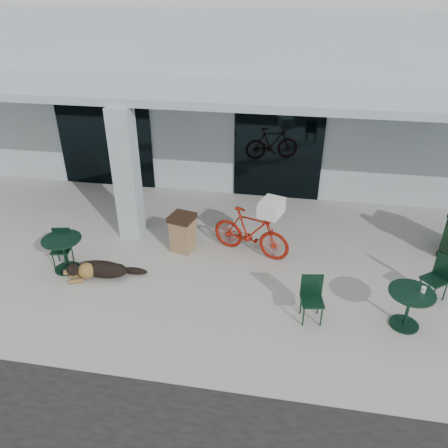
% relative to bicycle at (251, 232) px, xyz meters
% --- Properties ---
extents(ground, '(80.00, 80.00, 0.00)m').
position_rel_bicycle_xyz_m(ground, '(-1.45, -1.90, -0.55)').
color(ground, '#A9A69F').
rests_on(ground, ground).
extents(building, '(22.00, 7.00, 4.50)m').
position_rel_bicycle_xyz_m(building, '(-1.45, 6.60, 1.70)').
color(building, '#9CABB0').
rests_on(building, ground).
extents(storefront_glass_left, '(2.80, 0.06, 2.70)m').
position_rel_bicycle_xyz_m(storefront_glass_left, '(-4.65, 3.08, 0.80)').
color(storefront_glass_left, black).
rests_on(storefront_glass_left, ground).
extents(storefront_glass_right, '(2.40, 0.06, 2.70)m').
position_rel_bicycle_xyz_m(storefront_glass_right, '(0.35, 3.08, 0.80)').
color(storefront_glass_right, black).
rests_on(storefront_glass_right, ground).
extents(column, '(0.50, 0.50, 3.12)m').
position_rel_bicycle_xyz_m(column, '(-2.95, 0.40, 1.01)').
color(column, '#9CABB0').
rests_on(column, ground).
extents(overhang, '(22.00, 2.80, 0.18)m').
position_rel_bicycle_xyz_m(overhang, '(-1.45, 1.70, 2.66)').
color(overhang, '#9CABB0').
rests_on(overhang, column).
extents(bicycle, '(1.90, 1.06, 1.10)m').
position_rel_bicycle_xyz_m(bicycle, '(0.00, 0.00, 0.00)').
color(bicycle, '#9F1B0C').
rests_on(bicycle, ground).
extents(laundry_basket, '(0.58, 0.68, 0.34)m').
position_rel_bicycle_xyz_m(laundry_basket, '(0.43, -0.14, 0.72)').
color(laundry_basket, white).
rests_on(laundry_basket, bicycle).
extents(dog, '(1.31, 0.90, 0.42)m').
position_rel_bicycle_xyz_m(dog, '(-2.94, -1.43, -0.34)').
color(dog, black).
rests_on(dog, ground).
extents(cup_near_dog, '(0.10, 0.10, 0.11)m').
position_rel_bicycle_xyz_m(cup_near_dog, '(-2.75, -1.25, -0.49)').
color(cup_near_dog, white).
rests_on(cup_near_dog, ground).
extents(cafe_table_near, '(1.07, 1.07, 0.77)m').
position_rel_bicycle_xyz_m(cafe_table_near, '(-3.81, -1.31, -0.17)').
color(cafe_table_near, '#113222').
rests_on(cafe_table_near, ground).
extents(cafe_chair_near, '(0.46, 0.48, 0.85)m').
position_rel_bicycle_xyz_m(cafe_chair_near, '(-3.94, -1.19, -0.13)').
color(cafe_chair_near, '#113222').
rests_on(cafe_chair_near, ground).
extents(cafe_table_far, '(1.05, 1.05, 0.75)m').
position_rel_bicycle_xyz_m(cafe_table_far, '(3.03, -1.89, -0.18)').
color(cafe_table_far, '#113222').
rests_on(cafe_table_far, ground).
extents(cafe_chair_far_a, '(0.46, 0.49, 0.88)m').
position_rel_bicycle_xyz_m(cafe_chair_far_a, '(1.35, -2.03, -0.11)').
color(cafe_chair_far_a, '#113222').
rests_on(cafe_chair_far_a, ground).
extents(cafe_chair_far_b, '(0.60, 0.59, 0.90)m').
position_rel_bicycle_xyz_m(cafe_chair_far_b, '(3.67, -0.99, -0.10)').
color(cafe_chair_far_b, '#113222').
rests_on(cafe_chair_far_b, ground).
extents(cup_on_table, '(0.10, 0.10, 0.11)m').
position_rel_bicycle_xyz_m(cup_on_table, '(3.21, -1.86, 0.25)').
color(cup_on_table, white).
rests_on(cup_on_table, cafe_table_far).
extents(trash_receptacle, '(0.63, 0.63, 0.89)m').
position_rel_bicycle_xyz_m(trash_receptacle, '(-1.54, -0.10, -0.11)').
color(trash_receptacle, '#906E4B').
rests_on(trash_receptacle, ground).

